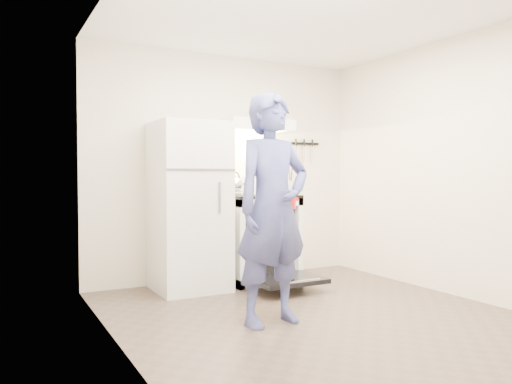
% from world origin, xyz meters
% --- Properties ---
extents(floor, '(3.60, 3.60, 0.00)m').
position_xyz_m(floor, '(0.00, 0.00, 0.00)').
color(floor, '#4D3F34').
rests_on(floor, ground).
extents(back_wall, '(3.20, 0.02, 2.50)m').
position_xyz_m(back_wall, '(0.00, 1.80, 1.25)').
color(back_wall, beige).
rests_on(back_wall, ground).
extents(refrigerator, '(0.70, 0.70, 1.70)m').
position_xyz_m(refrigerator, '(-0.58, 1.45, 0.85)').
color(refrigerator, white).
rests_on(refrigerator, floor).
extents(stove_body, '(0.76, 0.65, 0.92)m').
position_xyz_m(stove_body, '(0.23, 1.48, 0.46)').
color(stove_body, white).
rests_on(stove_body, floor).
extents(cooktop, '(0.76, 0.65, 0.03)m').
position_xyz_m(cooktop, '(0.23, 1.48, 0.94)').
color(cooktop, black).
rests_on(cooktop, stove_body).
extents(backsplash, '(0.76, 0.07, 0.20)m').
position_xyz_m(backsplash, '(0.23, 1.76, 1.05)').
color(backsplash, white).
rests_on(backsplash, cooktop).
extents(oven_door, '(0.70, 0.54, 0.04)m').
position_xyz_m(oven_door, '(0.23, 0.88, 0.12)').
color(oven_door, black).
rests_on(oven_door, floor).
extents(oven_rack, '(0.60, 0.52, 0.01)m').
position_xyz_m(oven_rack, '(0.23, 1.48, 0.44)').
color(oven_rack, gray).
rests_on(oven_rack, stove_body).
extents(range_hood, '(0.76, 0.50, 0.12)m').
position_xyz_m(range_hood, '(0.23, 1.55, 1.71)').
color(range_hood, white).
rests_on(range_hood, back_wall).
extents(knife_strip, '(0.40, 0.02, 0.03)m').
position_xyz_m(knife_strip, '(1.05, 1.79, 1.55)').
color(knife_strip, black).
rests_on(knife_strip, back_wall).
extents(pizza_stone, '(0.30, 0.30, 0.02)m').
position_xyz_m(pizza_stone, '(0.26, 1.56, 0.45)').
color(pizza_stone, '#94734D').
rests_on(pizza_stone, oven_rack).
extents(tea_kettle, '(0.21, 0.17, 0.25)m').
position_xyz_m(tea_kettle, '(-0.00, 1.57, 1.08)').
color(tea_kettle, silver).
rests_on(tea_kettle, cooktop).
extents(utensil_jar, '(0.10, 0.10, 0.13)m').
position_xyz_m(utensil_jar, '(0.49, 1.22, 1.05)').
color(utensil_jar, silver).
rests_on(utensil_jar, cooktop).
extents(person, '(0.70, 0.50, 1.81)m').
position_xyz_m(person, '(-0.41, 0.04, 0.90)').
color(person, navy).
rests_on(person, floor).
extents(dutch_oven, '(0.31, 0.24, 0.21)m').
position_xyz_m(dutch_oven, '(-0.15, 0.34, 0.94)').
color(dutch_oven, red).
rests_on(dutch_oven, person).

